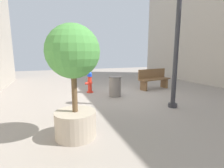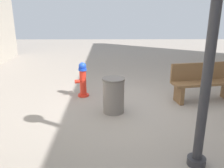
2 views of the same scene
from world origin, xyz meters
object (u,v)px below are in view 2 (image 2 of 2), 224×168
at_px(bench_near, 203,81).
at_px(street_lamp, 217,0).
at_px(fire_hydrant, 83,79).
at_px(trash_bin, 114,95).

distance_m(bench_near, street_lamp, 3.41).
bearing_deg(street_lamp, bench_near, -111.32).
distance_m(fire_hydrant, street_lamp, 4.06).
height_order(fire_hydrant, bench_near, bench_near).
relative_size(bench_near, street_lamp, 0.45).
height_order(bench_near, street_lamp, street_lamp).
height_order(fire_hydrant, street_lamp, street_lamp).
distance_m(fire_hydrant, bench_near, 3.08).
relative_size(street_lamp, trash_bin, 4.81).
bearing_deg(fire_hydrant, bench_near, 174.55).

